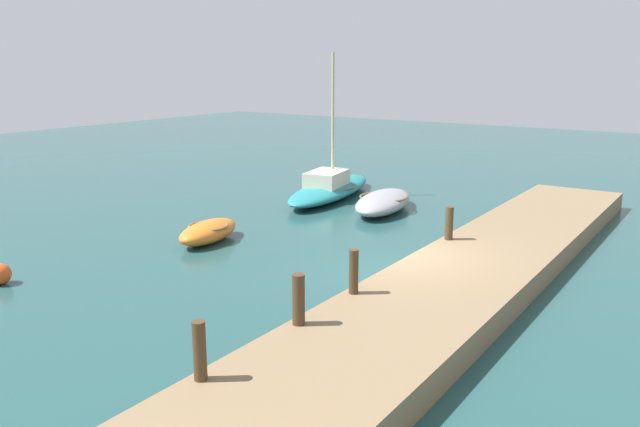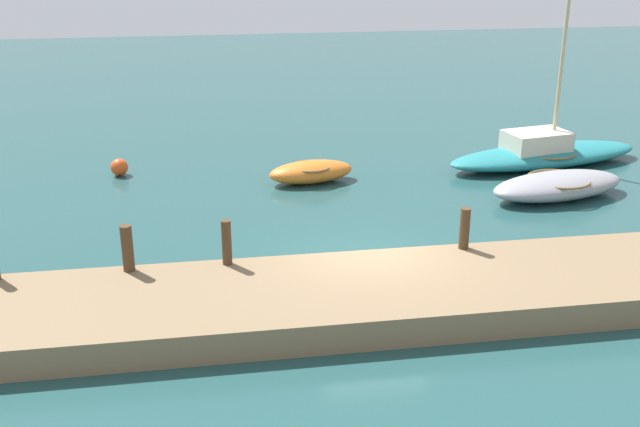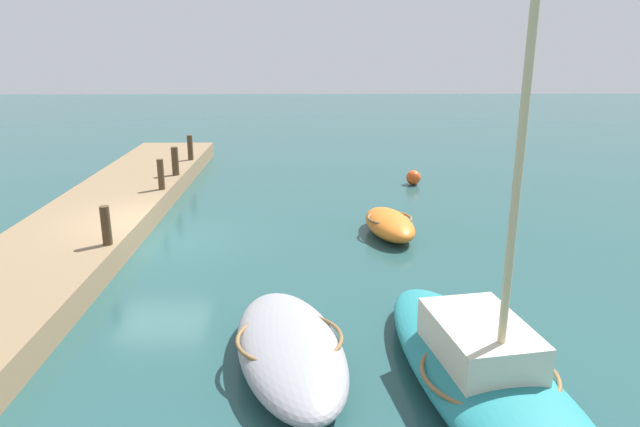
{
  "view_description": "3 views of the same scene",
  "coord_description": "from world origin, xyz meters",
  "views": [
    {
      "loc": [
        -14.7,
        -7.41,
        5.56
      ],
      "look_at": [
        0.97,
        3.11,
        1.09
      ],
      "focal_mm": 36.04,
      "sensor_mm": 36.0,
      "label": 1
    },
    {
      "loc": [
        -3.67,
        -15.34,
        7.31
      ],
      "look_at": [
        -0.93,
        1.55,
        0.82
      ],
      "focal_mm": 42.06,
      "sensor_mm": 36.0,
      "label": 2
    },
    {
      "loc": [
        15.33,
        4.31,
        5.44
      ],
      "look_at": [
        -0.86,
        4.49,
        0.52
      ],
      "focal_mm": 33.13,
      "sensor_mm": 36.0,
      "label": 3
    }
  ],
  "objects": [
    {
      "name": "dinghy_orange",
      "position": [
        -0.41,
        6.44,
        0.34
      ],
      "size": [
        2.83,
        1.65,
        0.67
      ],
      "rotation": [
        0.0,
        0.0,
        0.18
      ],
      "color": "orange",
      "rests_on": "ground_plane"
    },
    {
      "name": "dock_platform",
      "position": [
        0.0,
        -1.99,
        0.31
      ],
      "size": [
        23.89,
        3.23,
        0.63
      ],
      "primitive_type": "cube",
      "color": "#846B4C",
      "rests_on": "ground_plane"
    },
    {
      "name": "sailboat_teal",
      "position": [
        7.42,
        6.96,
        0.43
      ],
      "size": [
        7.2,
        3.23,
        5.94
      ],
      "rotation": [
        0.0,
        0.0,
        0.18
      ],
      "color": "teal",
      "rests_on": "ground_plane"
    },
    {
      "name": "mooring_post_mid_east",
      "position": [
        -3.29,
        -0.63,
        1.12
      ],
      "size": [
        0.21,
        0.21,
        0.99
      ],
      "primitive_type": "cylinder",
      "color": "#47331E",
      "rests_on": "dock_platform"
    },
    {
      "name": "mooring_post_east",
      "position": [
        1.98,
        -0.63,
        1.1
      ],
      "size": [
        0.23,
        0.23,
        0.95
      ],
      "primitive_type": "cylinder",
      "color": "#47331E",
      "rests_on": "dock_platform"
    },
    {
      "name": "ground_plane",
      "position": [
        0.0,
        0.0,
        0.0
      ],
      "size": [
        84.0,
        84.0,
        0.0
      ],
      "primitive_type": "plane",
      "color": "#234C4C"
    },
    {
      "name": "marker_buoy",
      "position": [
        -6.32,
        8.07,
        0.27
      ],
      "size": [
        0.55,
        0.55,
        0.55
      ],
      "primitive_type": "sphere",
      "color": "#E54C19",
      "rests_on": "ground_plane"
    },
    {
      "name": "mooring_post_mid_west",
      "position": [
        -5.33,
        -0.63,
        1.13
      ],
      "size": [
        0.24,
        0.24,
        1.01
      ],
      "primitive_type": "cylinder",
      "color": "#47331E",
      "rests_on": "dock_platform"
    },
    {
      "name": "motorboat_grey",
      "position": [
        6.46,
        3.9,
        0.37
      ],
      "size": [
        4.52,
        2.59,
        0.72
      ],
      "rotation": [
        0.0,
        0.0,
        0.21
      ],
      "color": "#939399",
      "rests_on": "ground_plane"
    }
  ]
}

